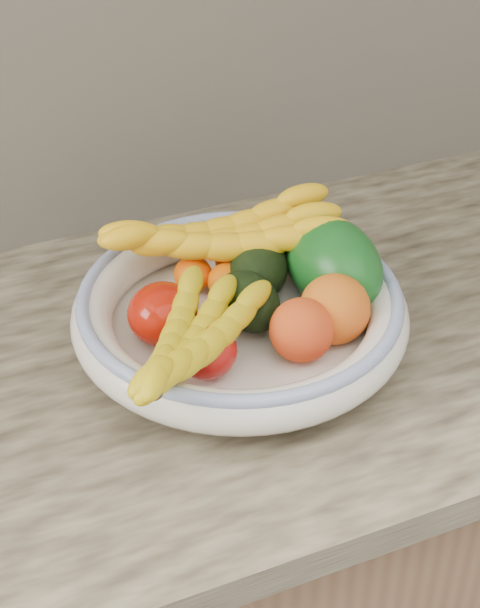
% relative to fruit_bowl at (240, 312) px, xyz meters
% --- Properties ---
extents(kitchen_counter, '(2.44, 0.66, 1.40)m').
position_rel_fruit_bowl_xyz_m(kitchen_counter, '(0.00, 0.03, -0.48)').
color(kitchen_counter, brown).
rests_on(kitchen_counter, ground).
extents(fruit_bowl, '(0.39, 0.39, 0.08)m').
position_rel_fruit_bowl_xyz_m(fruit_bowl, '(0.00, 0.00, 0.00)').
color(fruit_bowl, silver).
rests_on(fruit_bowl, kitchen_counter).
extents(clementine_back_left, '(0.05, 0.05, 0.04)m').
position_rel_fruit_bowl_xyz_m(clementine_back_left, '(-0.03, 0.09, 0.01)').
color(clementine_back_left, '#FF6305').
rests_on(clementine_back_left, fruit_bowl).
extents(clementine_back_right, '(0.06, 0.06, 0.05)m').
position_rel_fruit_bowl_xyz_m(clementine_back_right, '(0.04, 0.10, 0.01)').
color(clementine_back_right, '#F35005').
rests_on(clementine_back_right, fruit_bowl).
extents(clementine_back_mid, '(0.06, 0.06, 0.05)m').
position_rel_fruit_bowl_xyz_m(clementine_back_mid, '(0.01, 0.06, 0.01)').
color(clementine_back_mid, orange).
rests_on(clementine_back_mid, fruit_bowl).
extents(tomato_left, '(0.09, 0.09, 0.07)m').
position_rel_fruit_bowl_xyz_m(tomato_left, '(-0.09, 0.01, 0.01)').
color(tomato_left, '#A51205').
rests_on(tomato_left, fruit_bowl).
extents(tomato_near_left, '(0.08, 0.08, 0.06)m').
position_rel_fruit_bowl_xyz_m(tomato_near_left, '(-0.07, -0.07, 0.01)').
color(tomato_near_left, '#B71512').
rests_on(tomato_near_left, fruit_bowl).
extents(avocado_center, '(0.07, 0.10, 0.07)m').
position_rel_fruit_bowl_xyz_m(avocado_center, '(0.01, -0.00, 0.02)').
color(avocado_center, black).
rests_on(avocado_center, fruit_bowl).
extents(avocado_right, '(0.12, 0.12, 0.07)m').
position_rel_fruit_bowl_xyz_m(avocado_right, '(0.05, 0.05, 0.02)').
color(avocado_right, black).
rests_on(avocado_right, fruit_bowl).
extents(green_mango, '(0.14, 0.16, 0.13)m').
position_rel_fruit_bowl_xyz_m(green_mango, '(0.13, 0.01, 0.03)').
color(green_mango, '#0E4E15').
rests_on(green_mango, fruit_bowl).
extents(peach_front, '(0.08, 0.08, 0.07)m').
position_rel_fruit_bowl_xyz_m(peach_front, '(0.04, -0.08, 0.02)').
color(peach_front, orange).
rests_on(peach_front, fruit_bowl).
extents(peach_right, '(0.09, 0.09, 0.08)m').
position_rel_fruit_bowl_xyz_m(peach_right, '(0.09, -0.06, 0.02)').
color(peach_right, orange).
rests_on(peach_right, fruit_bowl).
extents(banana_bunch_back, '(0.33, 0.16, 0.09)m').
position_rel_fruit_bowl_xyz_m(banana_bunch_back, '(0.02, 0.09, 0.04)').
color(banana_bunch_back, yellow).
rests_on(banana_bunch_back, fruit_bowl).
extents(banana_bunch_front, '(0.26, 0.26, 0.07)m').
position_rel_fruit_bowl_xyz_m(banana_bunch_front, '(-0.09, -0.08, 0.03)').
color(banana_bunch_front, yellow).
rests_on(banana_bunch_front, fruit_bowl).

